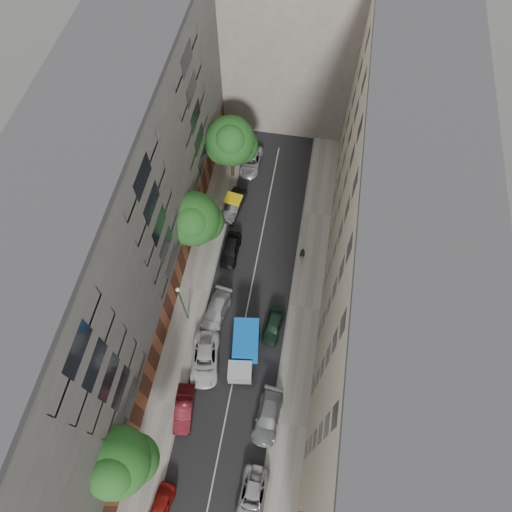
% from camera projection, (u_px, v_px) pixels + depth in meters
% --- Properties ---
extents(ground, '(120.00, 120.00, 0.00)m').
position_uv_depth(ground, '(249.00, 298.00, 44.87)').
color(ground, '#4C4C49').
rests_on(ground, ground).
extents(road_surface, '(8.00, 44.00, 0.02)m').
position_uv_depth(road_surface, '(249.00, 298.00, 44.86)').
color(road_surface, black).
rests_on(road_surface, ground).
extents(sidewalk_left, '(3.00, 44.00, 0.15)m').
position_uv_depth(sidewalk_left, '(195.00, 289.00, 45.26)').
color(sidewalk_left, gray).
rests_on(sidewalk_left, ground).
extents(sidewalk_right, '(3.00, 44.00, 0.15)m').
position_uv_depth(sidewalk_right, '(305.00, 307.00, 44.35)').
color(sidewalk_right, gray).
rests_on(sidewalk_right, ground).
extents(building_left, '(8.00, 44.00, 20.00)m').
position_uv_depth(building_left, '(115.00, 227.00, 37.04)').
color(building_left, '#4D4A48').
rests_on(building_left, ground).
extents(building_right, '(8.00, 44.00, 20.00)m').
position_uv_depth(building_right, '(387.00, 269.00, 35.20)').
color(building_right, tan).
rests_on(building_right, ground).
extents(building_endcap, '(18.00, 12.00, 18.00)m').
position_uv_depth(building_endcap, '(294.00, 36.00, 50.34)').
color(building_endcap, gray).
rests_on(building_endcap, ground).
extents(tarp_truck, '(2.86, 5.80, 2.56)m').
position_uv_depth(tarp_truck, '(244.00, 350.00, 40.89)').
color(tarp_truck, black).
rests_on(tarp_truck, ground).
extents(car_left_0, '(1.91, 3.87, 1.27)m').
position_uv_depth(car_left_0, '(160.00, 508.00, 35.56)').
color(car_left_0, maroon).
rests_on(car_left_0, ground).
extents(car_left_1, '(1.96, 4.36, 1.39)m').
position_uv_depth(car_left_1, '(184.00, 409.00, 39.13)').
color(car_left_1, '#501015').
rests_on(car_left_1, ground).
extents(car_left_2, '(3.24, 5.59, 1.46)m').
position_uv_depth(car_left_2, '(205.00, 359.00, 41.17)').
color(car_left_2, silver).
rests_on(car_left_2, ground).
extents(car_left_3, '(2.66, 5.08, 1.40)m').
position_uv_depth(car_left_3, '(216.00, 312.00, 43.44)').
color(car_left_3, '#BAB9BF').
rests_on(car_left_3, ground).
extents(car_left_4, '(1.74, 4.21, 1.43)m').
position_uv_depth(car_left_4, '(231.00, 249.00, 46.74)').
color(car_left_4, black).
rests_on(car_left_4, ground).
extents(car_left_5, '(2.22, 4.66, 1.47)m').
position_uv_depth(car_left_5, '(234.00, 205.00, 49.39)').
color(car_left_5, black).
rests_on(car_left_5, ground).
extents(car_left_6, '(2.23, 4.68, 1.29)m').
position_uv_depth(car_left_6, '(251.00, 162.00, 52.45)').
color(car_left_6, silver).
rests_on(car_left_6, ground).
extents(car_right_0, '(2.27, 4.72, 1.30)m').
position_uv_depth(car_right_0, '(252.00, 497.00, 35.92)').
color(car_right_0, '#B0AFB4').
rests_on(car_right_0, ground).
extents(car_right_1, '(2.33, 5.02, 1.42)m').
position_uv_depth(car_right_1, '(268.00, 416.00, 38.80)').
color(car_right_1, slate).
rests_on(car_right_1, ground).
extents(car_right_2, '(1.97, 4.00, 1.31)m').
position_uv_depth(car_right_2, '(273.00, 325.00, 42.82)').
color(car_right_2, black).
rests_on(car_right_2, ground).
extents(tree_near, '(5.27, 4.99, 8.79)m').
position_uv_depth(tree_near, '(118.00, 464.00, 32.14)').
color(tree_near, '#382619').
rests_on(tree_near, sidewalk_left).
extents(tree_mid, '(5.53, 5.29, 7.60)m').
position_uv_depth(tree_mid, '(194.00, 221.00, 43.38)').
color(tree_mid, '#382619').
rests_on(tree_mid, sidewalk_left).
extents(tree_far, '(5.47, 5.22, 8.24)m').
position_uv_depth(tree_far, '(231.00, 143.00, 47.37)').
color(tree_far, '#382619').
rests_on(tree_far, sidewalk_left).
extents(lamp_post, '(0.36, 0.36, 6.72)m').
position_uv_depth(lamp_post, '(182.00, 301.00, 40.10)').
color(lamp_post, '#17512B').
rests_on(lamp_post, sidewalk_left).
extents(pedestrian, '(0.63, 0.44, 1.64)m').
position_uv_depth(pedestrian, '(302.00, 253.00, 46.23)').
color(pedestrian, black).
rests_on(pedestrian, sidewalk_right).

